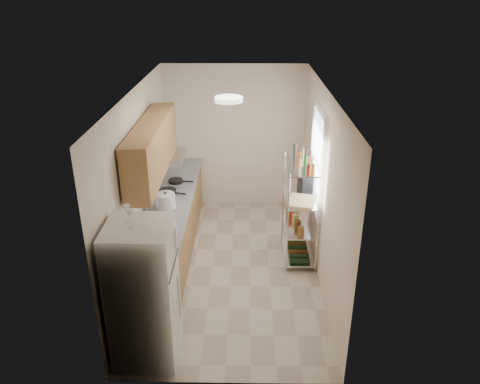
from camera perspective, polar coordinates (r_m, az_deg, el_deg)
The scene contains 16 objects.
room at distance 6.39m, azimuth -1.17°, elevation 0.70°, with size 2.52×4.42×2.62m.
counter_run at distance 7.24m, azimuth -8.30°, elevation -4.02°, with size 0.63×3.51×0.90m.
upper_cabinets at distance 6.42m, azimuth -10.67°, elevation 5.28°, with size 0.33×2.20×0.72m, color #9D7743.
range_hood at distance 7.29m, azimuth -8.84°, elevation 4.22°, with size 0.50×0.60×0.12m, color #B7BABC.
window at distance 6.70m, azimuth 9.47°, elevation 3.79°, with size 0.06×1.00×1.46m, color white.
bakers_rack at distance 6.78m, azimuth 7.44°, elevation 0.16°, with size 0.45×0.90×1.73m.
ceiling_dome at distance 5.71m, azimuth -1.38°, elevation 11.25°, with size 0.34×0.34×0.06m, color white.
refrigerator at distance 5.20m, azimuth -11.65°, elevation -12.06°, with size 0.67×0.67×1.64m, color silver.
wine_glass_a at distance 4.81m, azimuth -13.58°, elevation -2.61°, with size 0.07×0.07×0.20m, color silver, non-canonical shape.
wine_glass_b at distance 4.71m, azimuth -13.24°, elevation -3.18°, with size 0.07×0.07×0.20m, color silver, non-canonical shape.
rice_cooker at distance 6.73m, azimuth -9.05°, elevation -1.08°, with size 0.27×0.27×0.22m, color white.
frying_pan_large at distance 7.24m, azimuth -8.87°, elevation 0.08°, with size 0.28×0.28×0.05m, color black.
frying_pan_small at distance 7.60m, azimuth -7.84°, elevation 1.35°, with size 0.23×0.23×0.05m, color black.
cutting_board at distance 6.66m, azimuth 7.53°, elevation -1.11°, with size 0.35×0.45×0.03m, color tan.
espresso_machine at distance 7.02m, azimuth 7.99°, elevation 1.42°, with size 0.17×0.25×0.29m, color black.
storage_bag at distance 7.27m, azimuth 6.15°, elevation -2.05°, with size 0.11×0.16×0.18m, color #9E2F13.
Camera 1 is at (0.22, -5.86, 3.85)m, focal length 35.00 mm.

